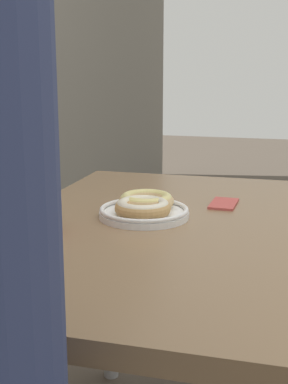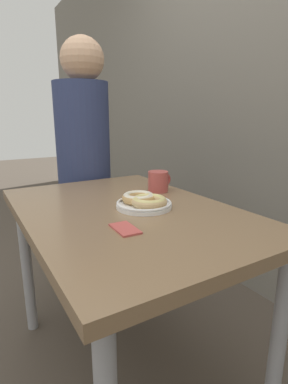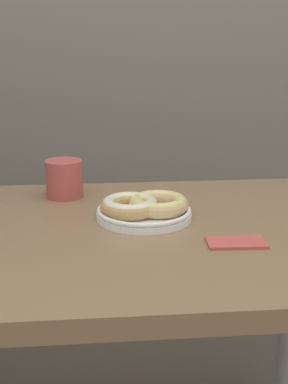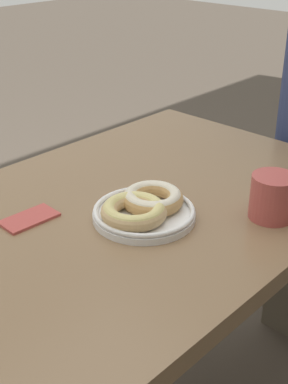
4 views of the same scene
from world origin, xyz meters
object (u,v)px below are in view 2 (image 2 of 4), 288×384
object	(u,v)px
dining_table	(126,229)
donut_plate	(144,201)
napkin	(125,229)
coffee_mug	(159,181)
person_figure	(84,166)

from	to	relation	value
dining_table	donut_plate	xyz separation A→B (m)	(0.03, 0.06, 0.11)
dining_table	napkin	distance (m)	0.24
coffee_mug	person_figure	world-z (taller)	person_figure
dining_table	coffee_mug	xyz separation A→B (m)	(-0.15, 0.25, 0.13)
coffee_mug	napkin	distance (m)	0.49
dining_table	person_figure	distance (m)	0.74
napkin	donut_plate	bearing A→B (deg)	134.69
dining_table	napkin	bearing A→B (deg)	-28.14
dining_table	napkin	xyz separation A→B (m)	(0.19, -0.10, 0.09)
donut_plate	coffee_mug	bearing A→B (deg)	134.12
person_figure	coffee_mug	bearing A→B (deg)	14.16
dining_table	coffee_mug	distance (m)	0.32
napkin	coffee_mug	bearing A→B (deg)	134.39
donut_plate	coffee_mug	distance (m)	0.26
donut_plate	napkin	bearing A→B (deg)	-45.31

